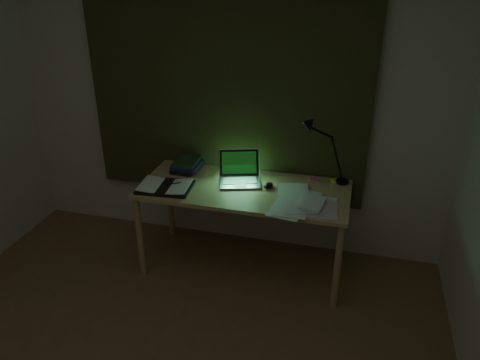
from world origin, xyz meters
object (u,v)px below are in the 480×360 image
object	(u,v)px
open_textbook	(165,186)
loose_papers	(305,202)
book_stack	(186,165)
laptop	(240,170)
desk_lamp	(345,150)
desk	(244,228)

from	to	relation	value
open_textbook	loose_papers	world-z (taller)	open_textbook
loose_papers	book_stack	bearing A→B (deg)	162.78
laptop	book_stack	bearing A→B (deg)	147.21
laptop	desk_lamp	distance (m)	0.78
loose_papers	laptop	bearing A→B (deg)	160.96
laptop	desk_lamp	size ratio (longest dim) A/B	0.65
open_textbook	desk_lamp	size ratio (longest dim) A/B	0.73
loose_papers	desk_lamp	distance (m)	0.51
open_textbook	book_stack	distance (m)	0.35
desk	book_stack	world-z (taller)	book_stack
loose_papers	desk_lamp	xyz separation A→B (m)	(0.23, 0.39, 0.25)
desk_lamp	open_textbook	bearing A→B (deg)	-171.88
laptop	open_textbook	bearing A→B (deg)	-174.65
desk	open_textbook	size ratio (longest dim) A/B	4.01
book_stack	desk_lamp	bearing A→B (deg)	3.76
open_textbook	desk	bearing A→B (deg)	11.32
book_stack	loose_papers	size ratio (longest dim) A/B	0.62
loose_papers	open_textbook	bearing A→B (deg)	-177.78
book_stack	open_textbook	bearing A→B (deg)	-95.39
desk	loose_papers	distance (m)	0.60
laptop	book_stack	xyz separation A→B (m)	(-0.48, 0.13, -0.06)
laptop	open_textbook	size ratio (longest dim) A/B	0.90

